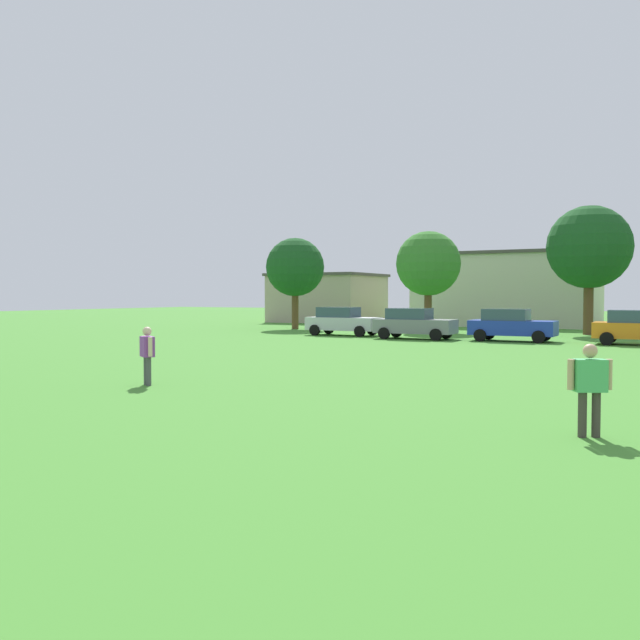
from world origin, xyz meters
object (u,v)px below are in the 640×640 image
at_px(adult_bystander, 590,382).
at_px(tree_far_left, 295,268).
at_px(parked_car_gray_1, 414,323).
at_px(parked_car_orange_3, 640,327).
at_px(tree_left, 428,264).
at_px(bystander_midfield, 147,351).
at_px(parked_car_blue_2, 511,325).
at_px(tree_center_left, 589,248).
at_px(parked_car_silver_0, 342,321).

xyz_separation_m(adult_bystander, tree_far_left, (-22.88, 29.57, 3.40)).
relative_size(parked_car_gray_1, parked_car_orange_3, 1.00).
height_order(adult_bystander, tree_left, tree_left).
distance_m(adult_bystander, tree_far_left, 37.54).
xyz_separation_m(adult_bystander, bystander_midfield, (-11.20, 1.57, -0.01)).
bearing_deg(adult_bystander, parked_car_orange_3, 63.16).
height_order(parked_car_blue_2, tree_center_left, tree_center_left).
distance_m(parked_car_orange_3, tree_center_left, 9.76).
bearing_deg(bystander_midfield, tree_far_left, 146.43).
distance_m(adult_bystander, parked_car_silver_0, 29.21).
bearing_deg(tree_far_left, tree_center_left, 6.44).
bearing_deg(adult_bystander, parked_car_silver_0, 96.49).
distance_m(bystander_midfield, parked_car_gray_1, 21.41).
height_order(bystander_midfield, parked_car_silver_0, parked_car_silver_0).
relative_size(adult_bystander, tree_center_left, 0.20).
relative_size(parked_car_orange_3, tree_left, 0.66).
bearing_deg(tree_far_left, bystander_midfield, -67.36).
distance_m(bystander_midfield, tree_left, 29.14).
bearing_deg(tree_far_left, parked_car_silver_0, -40.45).
relative_size(adult_bystander, parked_car_orange_3, 0.37).
height_order(parked_car_silver_0, parked_car_gray_1, same).
height_order(tree_left, tree_center_left, tree_center_left).
xyz_separation_m(parked_car_gray_1, tree_left, (-1.76, 7.44, 3.57)).
bearing_deg(parked_car_silver_0, tree_center_left, 30.75).
bearing_deg(parked_car_blue_2, tree_left, 135.12).
height_order(parked_car_gray_1, parked_car_blue_2, same).
bearing_deg(parked_car_blue_2, parked_car_gray_1, -173.15).
height_order(adult_bystander, parked_car_gray_1, parked_car_gray_1).
height_order(parked_car_gray_1, parked_car_orange_3, same).
relative_size(parked_car_gray_1, parked_car_blue_2, 1.00).
bearing_deg(parked_car_orange_3, parked_car_blue_2, -179.36).
xyz_separation_m(parked_car_blue_2, tree_left, (-6.86, 6.83, 3.57)).
height_order(parked_car_gray_1, tree_far_left, tree_far_left).
distance_m(parked_car_orange_3, tree_far_left, 23.48).
height_order(parked_car_blue_2, tree_far_left, tree_far_left).
height_order(bystander_midfield, tree_center_left, tree_center_left).
bearing_deg(parked_car_orange_3, tree_center_left, 111.82).
distance_m(parked_car_silver_0, tree_far_left, 9.10).
bearing_deg(tree_center_left, tree_left, -172.20).
height_order(adult_bystander, parked_car_silver_0, parked_car_silver_0).
bearing_deg(parked_car_silver_0, parked_car_orange_3, -1.64).
bearing_deg(adult_bystander, tree_far_left, 99.87).
distance_m(parked_car_silver_0, tree_left, 7.90).
relative_size(bystander_midfield, tree_center_left, 0.20).
distance_m(adult_bystander, parked_car_gray_1, 25.73).
xyz_separation_m(parked_car_blue_2, parked_car_orange_3, (6.05, 0.07, 0.00)).
bearing_deg(adult_bystander, parked_car_blue_2, 77.49).
relative_size(tree_far_left, tree_left, 0.98).
relative_size(bystander_midfield, tree_far_left, 0.24).
relative_size(parked_car_gray_1, tree_center_left, 0.55).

